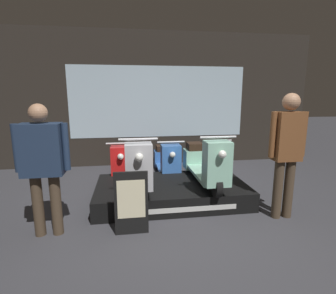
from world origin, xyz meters
The scene contains 11 objects.
ground_plane centered at (0.00, 0.00, 0.00)m, with size 30.00×30.00×0.00m, color #38383D.
shop_wall_back centered at (0.00, 3.46, 1.60)m, with size 7.71×0.09×3.20m.
display_platform centered at (-0.08, 1.06, 0.15)m, with size 2.44×1.35×0.30m.
scooter_display_left centered at (-0.63, 1.01, 0.64)m, with size 0.52×1.71×0.88m.
scooter_display_right centered at (0.47, 1.01, 0.64)m, with size 0.52×1.71×0.88m.
scooter_backrow_0 centered at (-0.90, 2.32, 0.34)m, with size 0.52×1.71×0.88m.
scooter_backrow_1 centered at (0.03, 2.32, 0.34)m, with size 0.52×1.71×0.88m.
scooter_backrow_2 centered at (0.95, 2.32, 0.34)m, with size 0.52×1.71×0.88m.
person_left_browsing centered at (-1.78, 0.23, 0.98)m, with size 0.64×0.27×1.64m.
person_right_browsing centered at (1.40, 0.23, 1.02)m, with size 0.53×0.23×1.76m.
price_sign_board centered at (-0.74, 0.08, 0.42)m, with size 0.42×0.04×0.82m.
Camera 1 is at (-0.74, -3.01, 1.76)m, focal length 28.00 mm.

